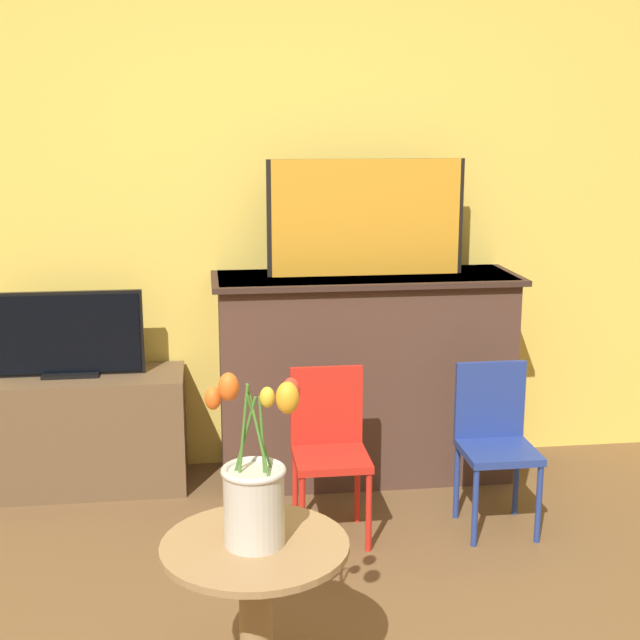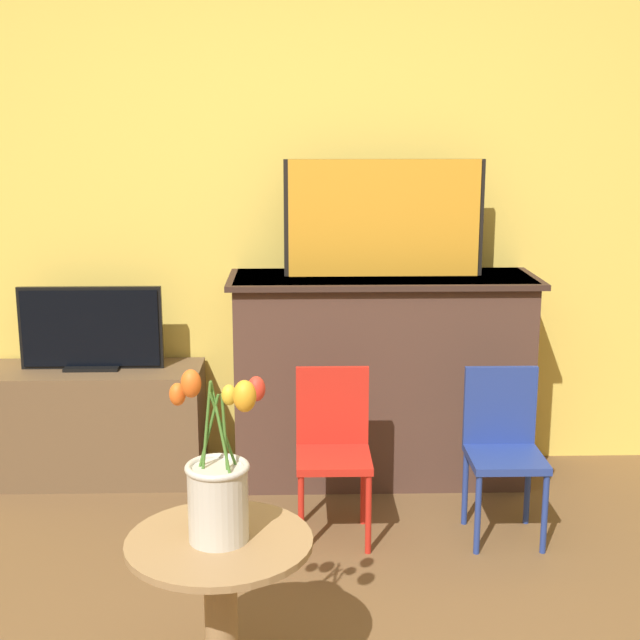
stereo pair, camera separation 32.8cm
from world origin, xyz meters
name	(u,v)px [view 1 (the left image)]	position (x,y,z in m)	size (l,w,h in m)	color
wall_back	(283,184)	(0.00, 2.13, 1.35)	(8.00, 0.06, 2.70)	#EAC651
fireplace_mantel	(364,374)	(0.35, 1.88, 0.49)	(1.39, 0.48, 0.96)	#4C3328
painting	(366,218)	(0.35, 1.89, 1.22)	(0.89, 0.03, 0.52)	black
tv_stand	(75,432)	(-0.98, 1.89, 0.27)	(0.99, 0.38, 0.53)	brown
tv_monitor	(69,336)	(-0.98, 1.90, 0.71)	(0.65, 0.12, 0.38)	black
chair_red	(329,442)	(0.10, 1.30, 0.39)	(0.29, 0.29, 0.68)	red
chair_blue	(495,436)	(0.78, 1.28, 0.39)	(0.29, 0.29, 0.68)	navy
side_table	(256,604)	(-0.26, 0.20, 0.34)	(0.52, 0.52, 0.52)	#99754C
vase_tulips	(255,490)	(-0.25, 0.19, 0.68)	(0.26, 0.21, 0.49)	beige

